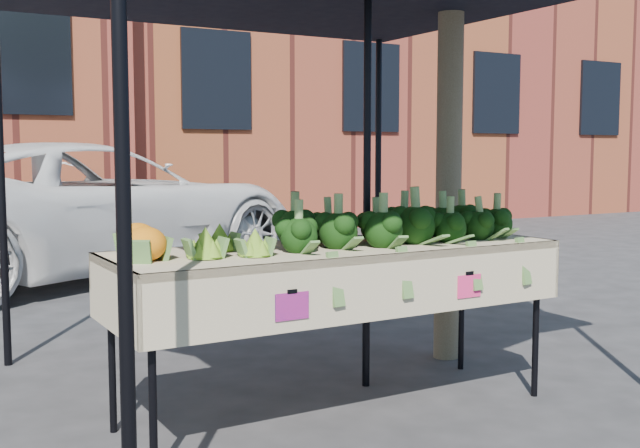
% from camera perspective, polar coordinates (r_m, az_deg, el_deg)
% --- Properties ---
extents(ground, '(90.00, 90.00, 0.00)m').
position_cam_1_polar(ground, '(4.34, 4.15, -13.38)').
color(ground, '#29292C').
extents(table, '(2.41, 0.83, 0.90)m').
position_cam_1_polar(table, '(4.14, 1.37, -7.83)').
color(table, beige).
rests_on(table, ground).
extents(canopy, '(3.16, 3.16, 2.74)m').
position_cam_1_polar(canopy, '(4.40, -0.92, 5.05)').
color(canopy, black).
rests_on(canopy, ground).
extents(broccoli_heap, '(1.54, 0.57, 0.26)m').
position_cam_1_polar(broccoli_heap, '(4.26, 5.38, 0.43)').
color(broccoli_heap, black).
rests_on(broccoli_heap, table).
extents(romanesco_cluster, '(0.43, 0.47, 0.20)m').
position_cam_1_polar(romanesco_cluster, '(3.74, -7.28, -0.74)').
color(romanesco_cluster, '#8CB731').
rests_on(romanesco_cluster, table).
extents(cauliflower_pair, '(0.23, 0.43, 0.18)m').
position_cam_1_polar(cauliflower_pair, '(3.69, -13.07, -1.07)').
color(cauliflower_pair, orange).
rests_on(cauliflower_pair, table).
extents(vehicle, '(2.31, 2.85, 5.37)m').
position_cam_1_polar(vehicle, '(9.23, -17.31, 13.19)').
color(vehicle, white).
rests_on(vehicle, ground).
extents(building_right, '(12.00, 8.00, 8.50)m').
position_cam_1_polar(building_right, '(18.65, 0.81, 14.20)').
color(building_right, maroon).
rests_on(building_right, ground).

